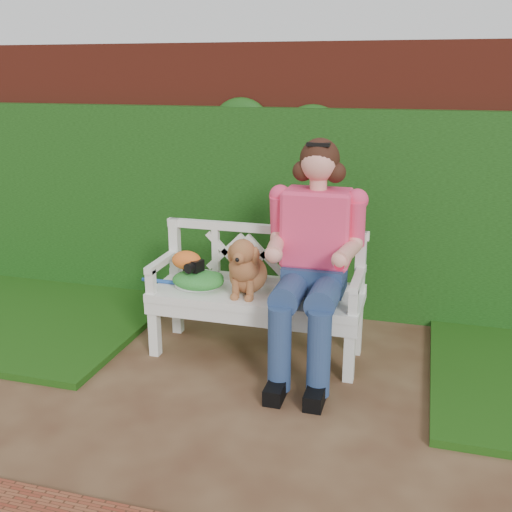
# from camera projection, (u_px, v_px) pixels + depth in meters

# --- Properties ---
(ground) EXTENTS (60.00, 60.00, 0.00)m
(ground) POSITION_uv_depth(u_px,v_px,m) (244.00, 408.00, 3.67)
(ground) COLOR #442517
(brick_wall) EXTENTS (10.00, 0.30, 2.20)m
(brick_wall) POSITION_uv_depth(u_px,v_px,m) (308.00, 179.00, 5.09)
(brick_wall) COLOR maroon
(brick_wall) RESTS_ON ground
(ivy_hedge) EXTENTS (10.00, 0.18, 1.70)m
(ivy_hedge) POSITION_uv_depth(u_px,v_px,m) (302.00, 213.00, 4.96)
(ivy_hedge) COLOR #235F1C
(ivy_hedge) RESTS_ON ground
(grass_left) EXTENTS (2.60, 2.00, 0.05)m
(grass_left) POSITION_uv_depth(u_px,v_px,m) (6.00, 310.00, 5.12)
(grass_left) COLOR #17440C
(grass_left) RESTS_ON ground
(garden_bench) EXTENTS (1.59, 0.63, 0.48)m
(garden_bench) POSITION_uv_depth(u_px,v_px,m) (256.00, 324.00, 4.30)
(garden_bench) COLOR white
(garden_bench) RESTS_ON ground
(seated_woman) EXTENTS (0.77, 0.97, 1.62)m
(seated_woman) POSITION_uv_depth(u_px,v_px,m) (315.00, 253.00, 4.01)
(seated_woman) COLOR #D34446
(seated_woman) RESTS_ON ground
(dog) EXTENTS (0.34, 0.43, 0.43)m
(dog) POSITION_uv_depth(u_px,v_px,m) (247.00, 265.00, 4.15)
(dog) COLOR #A66B35
(dog) RESTS_ON garden_bench
(tennis_racket) EXTENTS (0.67, 0.49, 0.03)m
(tennis_racket) POSITION_uv_depth(u_px,v_px,m) (193.00, 284.00, 4.35)
(tennis_racket) COLOR white
(tennis_racket) RESTS_ON garden_bench
(green_bag) EXTENTS (0.41, 0.34, 0.13)m
(green_bag) POSITION_uv_depth(u_px,v_px,m) (198.00, 279.00, 4.30)
(green_bag) COLOR green
(green_bag) RESTS_ON garden_bench
(camera_item) EXTENTS (0.15, 0.13, 0.08)m
(camera_item) POSITION_uv_depth(u_px,v_px,m) (194.00, 265.00, 4.28)
(camera_item) COLOR black
(camera_item) RESTS_ON green_bag
(baseball_glove) EXTENTS (0.24, 0.19, 0.14)m
(baseball_glove) POSITION_uv_depth(u_px,v_px,m) (186.00, 260.00, 4.30)
(baseball_glove) COLOR orange
(baseball_glove) RESTS_ON green_bag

